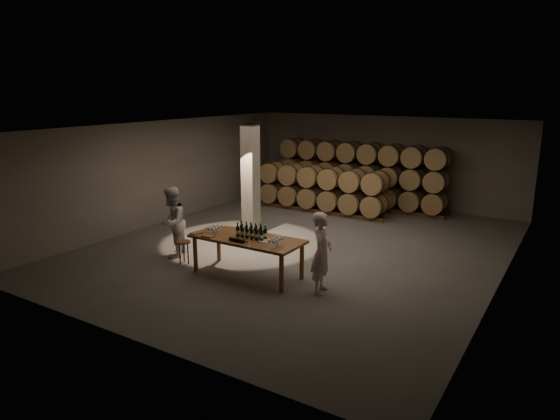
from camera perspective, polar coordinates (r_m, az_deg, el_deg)
The scene contains 15 objects.
room at distance 14.26m, azimuth -3.38°, elevation 3.37°, with size 12.00×12.00×12.00m.
tasting_table at distance 11.30m, azimuth -3.78°, elevation -3.64°, with size 2.60×1.10×0.90m.
barrel_stack_back at distance 18.06m, azimuth 9.12°, elevation 4.14°, with size 6.26×0.95×2.31m.
barrel_stack_front at distance 17.20m, azimuth 4.84°, elevation 2.53°, with size 4.70×0.95×1.57m.
bottle_cluster at distance 11.20m, azimuth -3.29°, elevation -2.59°, with size 0.74×0.24×0.34m.
lying_bottles at distance 10.94m, azimuth -4.90°, elevation -3.44°, with size 0.49×0.09×0.09m.
glass_cluster_left at distance 11.65m, azimuth -7.36°, elevation -2.02°, with size 0.19×0.41×0.17m.
glass_cluster_right at distance 10.68m, azimuth -0.47°, elevation -3.41°, with size 0.19×0.41×0.16m.
plate at distance 10.95m, azimuth -1.73°, elevation -3.57°, with size 0.28×0.28×0.02m, color silver.
notebook_near at distance 11.42m, azimuth -8.17°, elevation -2.94°, with size 0.26×0.21×0.03m, color brown.
notebook_corner at distance 11.70m, azimuth -9.55°, elevation -2.60°, with size 0.19×0.25×0.02m, color brown.
pen at distance 11.41m, azimuth -8.07°, elevation -3.00°, with size 0.01×0.01×0.13m, color black.
stool at distance 12.34m, azimuth -10.96°, elevation -3.99°, with size 0.34×0.34×0.56m.
person_man at distance 10.36m, azimuth 4.78°, elevation -4.89°, with size 0.63×0.41×1.73m, color silver.
person_woman at distance 12.80m, azimuth -12.22°, elevation -1.37°, with size 0.87×0.68×1.79m, color silver.
Camera 1 is at (6.33, -11.22, 4.19)m, focal length 32.00 mm.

